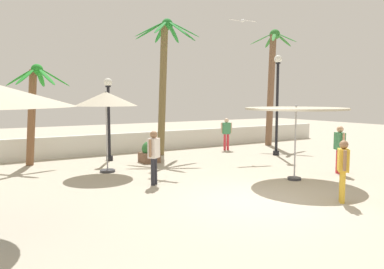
{
  "coord_description": "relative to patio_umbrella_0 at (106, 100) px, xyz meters",
  "views": [
    {
      "loc": [
        -6.43,
        -7.09,
        2.61
      ],
      "look_at": [
        0.0,
        3.36,
        1.4
      ],
      "focal_mm": 35.25,
      "sensor_mm": 36.0,
      "label": 1
    }
  ],
  "objects": [
    {
      "name": "palm_tree_2",
      "position": [
        -1.89,
        2.86,
        -0.07
      ],
      "size": [
        2.33,
        2.37,
        3.89
      ],
      "color": "brown",
      "rests_on": "ground_plane"
    },
    {
      "name": "guest_3",
      "position": [
        6.87,
        2.25,
        -1.58
      ],
      "size": [
        0.51,
        0.37,
        1.58
      ],
      "color": "#D8333F",
      "rests_on": "ground_plane"
    },
    {
      "name": "boundary_wall",
      "position": [
        2.12,
        4.02,
        -2.07
      ],
      "size": [
        25.2,
        0.3,
        0.93
      ],
      "primitive_type": "cube",
      "color": "silver",
      "rests_on": "ground_plane"
    },
    {
      "name": "guest_0",
      "position": [
        3.69,
        -6.8,
        -1.59
      ],
      "size": [
        0.42,
        0.42,
        1.56
      ],
      "color": "gold",
      "rests_on": "ground_plane"
    },
    {
      "name": "palm_tree_3",
      "position": [
        3.58,
        2.54,
        1.3
      ],
      "size": [
        2.98,
        2.99,
        6.11
      ],
      "color": "brown",
      "rests_on": "ground_plane"
    },
    {
      "name": "ground_plane",
      "position": [
        2.12,
        -5.57,
        -2.53
      ],
      "size": [
        56.0,
        56.0,
        0.0
      ],
      "primitive_type": "plane",
      "color": "#B2A893"
    },
    {
      "name": "lamp_post_1",
      "position": [
        7.8,
        -0.27,
        0.14
      ],
      "size": [
        0.35,
        0.35,
        4.48
      ],
      "color": "black",
      "rests_on": "ground_plane"
    },
    {
      "name": "patio_umbrella_2",
      "position": [
        4.63,
        -4.34,
        -0.33
      ],
      "size": [
        3.16,
        3.16,
        2.38
      ],
      "color": "#333338",
      "rests_on": "ground_plane"
    },
    {
      "name": "lamp_post_0",
      "position": [
        0.87,
        2.28,
        -0.53
      ],
      "size": [
        0.34,
        0.34,
        3.39
      ],
      "color": "black",
      "rests_on": "ground_plane"
    },
    {
      "name": "patio_umbrella_0",
      "position": [
        0.0,
        0.0,
        0.0
      ],
      "size": [
        2.16,
        2.16,
        2.85
      ],
      "color": "#333338",
      "rests_on": "ground_plane"
    },
    {
      "name": "planter",
      "position": [
        2.1,
        1.04,
        -2.15
      ],
      "size": [
        0.7,
        0.7,
        0.85
      ],
      "color": "brown",
      "rests_on": "ground_plane"
    },
    {
      "name": "palm_tree_0",
      "position": [
        10.14,
        2.57,
        1.21
      ],
      "size": [
        2.54,
        2.6,
        6.25
      ],
      "color": "brown",
      "rests_on": "ground_plane"
    },
    {
      "name": "guest_1",
      "position": [
        6.67,
        -4.44,
        -1.54
      ],
      "size": [
        0.36,
        0.53,
        1.64
      ],
      "color": "#D8333F",
      "rests_on": "ground_plane"
    },
    {
      "name": "seagull_1",
      "position": [
        6.91,
        1.14,
        3.57
      ],
      "size": [
        1.31,
        0.58,
        0.14
      ],
      "color": "white"
    },
    {
      "name": "guest_2",
      "position": [
        0.54,
        -2.62,
        -1.55
      ],
      "size": [
        0.46,
        0.41,
        1.62
      ],
      "color": "#26262D",
      "rests_on": "ground_plane"
    }
  ]
}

